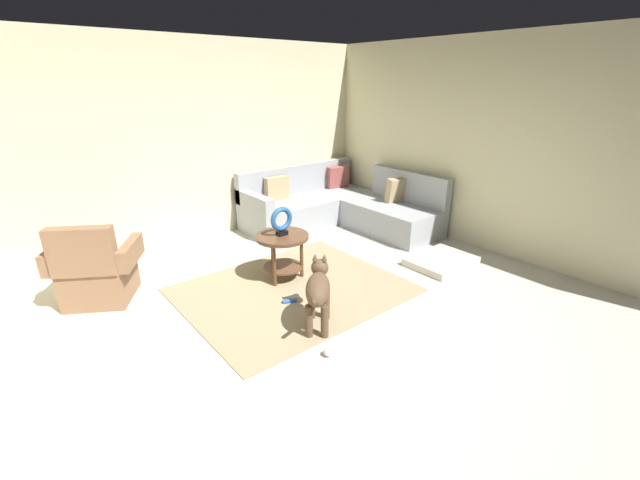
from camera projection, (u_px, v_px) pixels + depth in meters
ground_plane at (323, 326)px, 3.97m from camera, size 6.00×6.00×0.10m
wall_back at (185, 144)px, 5.58m from camera, size 6.00×0.12×2.70m
wall_right at (503, 149)px, 5.19m from camera, size 0.12×6.00×2.70m
area_rug at (293, 290)px, 4.54m from camera, size 2.30×1.90×0.01m
sectional_couch at (339, 207)px, 6.47m from camera, size 2.20×2.25×0.88m
armchair at (97, 273)px, 4.22m from camera, size 1.00×0.93×0.88m
side_table at (282, 245)px, 4.66m from camera, size 0.60×0.60×0.54m
torus_sculpture at (282, 220)px, 4.56m from camera, size 0.28×0.08×0.33m
dog_bed_mat at (441, 261)px, 5.16m from camera, size 0.80×0.60×0.09m
dog at (318, 289)px, 3.77m from camera, size 0.61×0.66×0.63m
dog_toy_ball at (328, 352)px, 3.45m from camera, size 0.08×0.08×0.08m
dog_toy_rope at (290, 301)px, 4.27m from camera, size 0.15×0.11×0.05m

